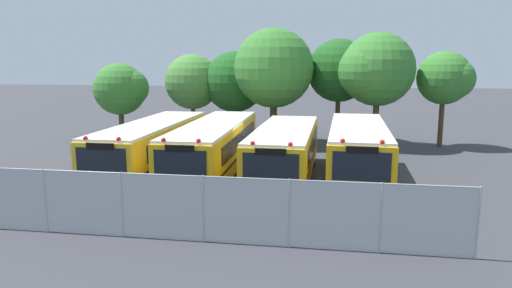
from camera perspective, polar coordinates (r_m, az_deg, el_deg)
ground_plane at (r=21.76m, az=-0.70°, el=-4.13°), size 160.00×160.00×0.00m
school_bus_0 at (r=22.96m, az=-12.58°, el=-0.13°), size 2.52×10.58×2.59m
school_bus_1 at (r=21.90m, az=-5.15°, el=-0.34°), size 2.60×10.84×2.65m
school_bus_2 at (r=21.29m, az=3.60°, el=-0.80°), size 2.68×9.66×2.52m
school_bus_3 at (r=20.97m, az=12.41°, el=-0.89°), size 2.74×9.71×2.74m
tree_0 at (r=32.78m, az=-16.11°, el=6.54°), size 3.75×3.50×5.27m
tree_1 at (r=32.98m, az=-7.78°, el=7.51°), size 3.83×3.83×5.88m
tree_2 at (r=32.34m, az=-2.91°, el=7.76°), size 4.20×4.20×6.08m
tree_3 at (r=30.23m, az=2.17°, el=9.43°), size 5.12×5.12×7.50m
tree_4 at (r=31.81m, az=10.12°, el=8.97°), size 4.21×4.21×6.87m
tree_5 at (r=29.89m, az=14.38°, el=8.81°), size 4.74×4.57×7.17m
tree_6 at (r=31.25m, az=22.46°, el=7.47°), size 3.44×3.32×6.02m
chainlink_fence at (r=13.98m, az=-6.50°, el=-7.82°), size 15.46×0.07×2.06m
traffic_cone at (r=14.48m, az=6.88°, el=-10.59°), size 0.38×0.38×0.50m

